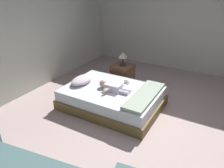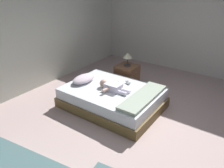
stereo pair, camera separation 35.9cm
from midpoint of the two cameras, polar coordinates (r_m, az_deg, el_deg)
The scene contains 11 objects.
ground_plane at distance 3.80m, azimuth 13.62°, elevation -12.07°, with size 8.00×8.00×0.00m, color #B79F9A.
wall_behind_bed at distance 4.99m, azimuth -18.91°, elevation 13.56°, with size 8.00×0.12×2.69m, color silver.
wall_side at distance 6.03m, azimuth 26.50°, elevation 14.19°, with size 0.12×6.00×2.69m, color silver.
bed at distance 4.26m, azimuth 2.42°, elevation -3.70°, with size 1.32×1.85×0.39m.
pillow at distance 4.44m, azimuth -5.14°, elevation 1.37°, with size 0.55×0.32×0.13m.
baby at distance 4.10m, azimuth 2.40°, elevation -0.68°, with size 0.50×0.64×0.16m.
toothbrush at distance 4.38m, azimuth 2.73°, elevation 0.26°, with size 0.06×0.13×0.02m.
nightstand at distance 5.23m, azimuth 5.92°, elevation 2.44°, with size 0.47×0.50×0.46m.
lamp at distance 5.07m, azimuth 6.15°, elevation 7.22°, with size 0.22×0.22×0.31m.
blanket at distance 3.87m, azimuth 10.84°, elevation -3.46°, with size 1.19×0.36×0.06m.
baby_bottle at distance 4.38m, azimuth 6.60°, elevation 0.40°, with size 0.09×0.12×0.08m.
Camera 2 is at (-2.78, -1.12, 2.28)m, focal length 34.81 mm.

